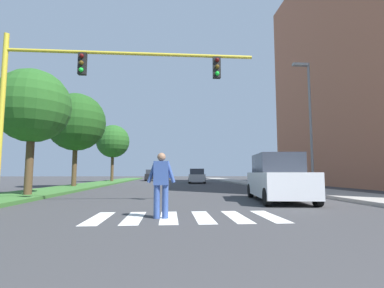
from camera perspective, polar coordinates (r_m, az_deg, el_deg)
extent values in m
plane|color=#38383A|center=(29.16, -3.60, -8.07)|extent=(140.00, 140.00, 0.00)
cube|color=silver|center=(7.95, -18.15, -13.91)|extent=(0.45, 2.20, 0.01)
cube|color=silver|center=(7.80, -11.50, -14.24)|extent=(0.45, 2.20, 0.01)
cube|color=silver|center=(7.74, -4.66, -14.40)|extent=(0.45, 2.20, 0.01)
cube|color=silver|center=(7.79, 2.18, -14.36)|extent=(0.45, 2.20, 0.01)
cube|color=silver|center=(7.94, 8.85, -14.13)|extent=(0.45, 2.20, 0.01)
cube|color=silver|center=(8.19, 15.17, -13.74)|extent=(0.45, 2.20, 0.01)
cube|color=#386B2D|center=(28.09, -19.39, -7.69)|extent=(3.17, 64.00, 0.15)
cylinder|color=#4C3823|center=(15.70, -29.72, -2.89)|extent=(0.36, 0.36, 3.20)
sphere|color=#23561E|center=(16.02, -29.24, 6.68)|extent=(3.57, 3.57, 3.57)
cylinder|color=#4C3823|center=(24.15, -22.42, -3.42)|extent=(0.36, 0.36, 3.66)
sphere|color=#1E4C19|center=(24.47, -22.13, 4.09)|extent=(4.56, 4.56, 4.56)
cylinder|color=#4C3823|center=(36.86, -15.65, -4.25)|extent=(0.36, 0.36, 3.73)
sphere|color=#23561E|center=(37.06, -15.52, 0.53)|extent=(4.08, 4.08, 4.08)
cube|color=#9E9991|center=(28.50, 13.37, -7.83)|extent=(3.00, 64.00, 0.15)
cylinder|color=gold|center=(12.01, -33.83, 4.71)|extent=(0.18, 0.18, 6.00)
cylinder|color=gold|center=(11.26, -11.79, 17.25)|extent=(8.96, 0.12, 0.12)
cube|color=black|center=(11.46, -21.06, 14.69)|extent=(0.28, 0.20, 0.80)
sphere|color=#4C0C0C|center=(11.44, -21.19, 16.12)|extent=(0.16, 0.16, 0.16)
sphere|color=#4C380F|center=(11.35, -21.24, 14.90)|extent=(0.16, 0.16, 0.16)
sphere|color=#19D833|center=(11.26, -21.29, 13.66)|extent=(0.16, 0.16, 0.16)
cube|color=black|center=(11.14, 4.96, 14.92)|extent=(0.28, 0.20, 0.80)
sphere|color=#4C0C0C|center=(11.12, 5.05, 16.39)|extent=(0.16, 0.16, 0.16)
sphere|color=#4C380F|center=(11.03, 5.06, 15.14)|extent=(0.16, 0.16, 0.16)
sphere|color=#19D833|center=(10.94, 5.07, 13.87)|extent=(0.16, 0.16, 0.16)
cylinder|color=slate|center=(17.96, 22.66, 3.42)|extent=(0.14, 0.14, 7.50)
cube|color=gray|center=(18.65, 20.79, 14.62)|extent=(0.90, 0.24, 0.16)
cylinder|color=#334C8C|center=(7.53, -5.37, -11.41)|extent=(0.17, 0.17, 0.85)
cylinder|color=#334C8C|center=(7.56, -7.06, -11.37)|extent=(0.17, 0.17, 0.85)
cube|color=#334C8C|center=(7.51, -6.16, -5.80)|extent=(0.40, 0.28, 0.62)
cylinder|color=#334C8C|center=(7.48, -4.32, -5.58)|extent=(0.27, 0.12, 0.58)
cylinder|color=#334C8C|center=(7.54, -7.97, -5.54)|extent=(0.27, 0.12, 0.58)
sphere|color=#8C664C|center=(7.52, -6.12, -2.60)|extent=(0.24, 0.24, 0.22)
cube|color=silver|center=(12.45, 16.90, -7.68)|extent=(2.46, 4.80, 0.96)
cube|color=#2D333D|center=(12.68, 16.53, -3.69)|extent=(1.98, 2.72, 0.79)
cylinder|color=black|center=(10.97, 23.82, -9.72)|extent=(0.30, 0.66, 0.64)
cylinder|color=black|center=(10.48, 14.76, -10.23)|extent=(0.30, 0.66, 0.64)
cylinder|color=black|center=(14.48, 18.53, -8.84)|extent=(0.30, 0.66, 0.64)
cylinder|color=black|center=(14.12, 11.63, -9.10)|extent=(0.30, 0.66, 0.64)
cube|color=#B7B7BC|center=(32.78, 1.00, -6.76)|extent=(2.19, 4.57, 0.78)
cube|color=#2D333D|center=(33.00, 0.99, -5.52)|extent=(1.76, 2.13, 0.64)
cylinder|color=black|center=(31.04, 2.55, -7.34)|extent=(0.28, 0.66, 0.64)
cylinder|color=black|center=(31.03, -0.52, -7.35)|extent=(0.28, 0.66, 0.64)
cylinder|color=black|center=(34.57, 2.36, -7.18)|extent=(0.28, 0.66, 0.64)
cylinder|color=black|center=(34.56, -0.39, -7.19)|extent=(0.28, 0.66, 0.64)
cube|color=black|center=(43.24, -8.13, -6.46)|extent=(1.98, 4.46, 0.78)
cube|color=#2D333D|center=(43.02, -8.12, -5.52)|extent=(1.66, 2.04, 0.64)
cylinder|color=black|center=(45.01, -9.13, -6.79)|extent=(0.25, 0.65, 0.64)
cylinder|color=black|center=(44.98, -7.04, -6.82)|extent=(0.25, 0.65, 0.64)
cylinder|color=black|center=(41.53, -9.32, -6.88)|extent=(0.25, 0.65, 0.64)
cylinder|color=black|center=(41.49, -7.05, -6.91)|extent=(0.25, 0.65, 0.64)
cube|color=navy|center=(57.76, -4.91, -6.30)|extent=(1.99, 4.42, 0.80)
cube|color=#2D333D|center=(57.54, -4.92, -5.58)|extent=(1.64, 2.03, 0.66)
cylinder|color=black|center=(59.53, -5.56, -6.57)|extent=(0.26, 0.65, 0.64)
cylinder|color=black|center=(59.43, -4.04, -6.59)|extent=(0.26, 0.65, 0.64)
cylinder|color=black|center=(56.11, -5.84, -6.62)|extent=(0.26, 0.65, 0.64)
cylinder|color=black|center=(56.00, -4.22, -6.64)|extent=(0.26, 0.65, 0.64)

